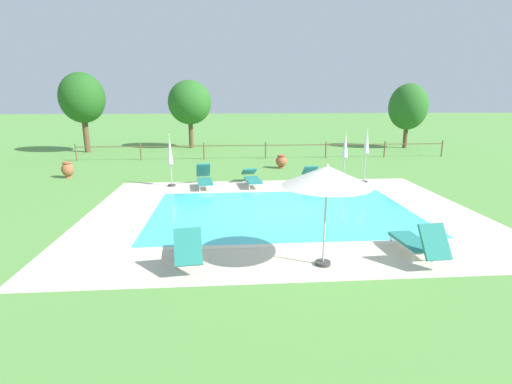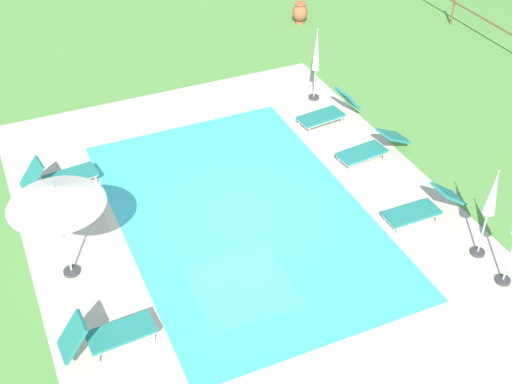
{
  "view_description": "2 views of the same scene",
  "coord_description": "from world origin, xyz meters",
  "px_view_note": "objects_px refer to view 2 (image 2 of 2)",
  "views": [
    {
      "loc": [
        -1.83,
        -12.08,
        3.79
      ],
      "look_at": [
        -0.87,
        0.5,
        0.6
      ],
      "focal_mm": 26.39,
      "sensor_mm": 36.0,
      "label": 1
    },
    {
      "loc": [
        11.77,
        -4.85,
        10.38
      ],
      "look_at": [
        0.09,
        0.33,
        0.64
      ],
      "focal_mm": 47.91,
      "sensor_mm": 36.0,
      "label": 2
    }
  ],
  "objects_px": {
    "patio_umbrella_open_foreground": "(55,196)",
    "sun_lounger_north_far": "(329,112)",
    "sun_lounger_north_mid": "(107,334)",
    "sun_lounger_north_end": "(59,176)",
    "patio_umbrella_closed_row_west": "(491,200)",
    "sun_lounger_north_near_steps": "(423,208)",
    "sun_lounger_south_near_corner": "(371,148)",
    "terracotta_urn_by_tree": "(300,12)",
    "patio_umbrella_closed_row_mid_west": "(316,56)"
  },
  "relations": [
    {
      "from": "sun_lounger_north_far",
      "to": "sun_lounger_south_near_corner",
      "type": "xyz_separation_m",
      "value": [
        2.06,
        0.15,
        -0.04
      ]
    },
    {
      "from": "sun_lounger_north_far",
      "to": "terracotta_urn_by_tree",
      "type": "distance_m",
      "value": 7.13
    },
    {
      "from": "patio_umbrella_closed_row_west",
      "to": "patio_umbrella_open_foreground",
      "type": "bearing_deg",
      "value": -110.02
    },
    {
      "from": "sun_lounger_north_near_steps",
      "to": "sun_lounger_south_near_corner",
      "type": "bearing_deg",
      "value": 174.82
    },
    {
      "from": "sun_lounger_north_end",
      "to": "patio_umbrella_closed_row_west",
      "type": "xyz_separation_m",
      "value": [
        6.22,
        8.04,
        1.14
      ]
    },
    {
      "from": "patio_umbrella_closed_row_mid_west",
      "to": "patio_umbrella_closed_row_west",
      "type": "bearing_deg",
      "value": 0.61
    },
    {
      "from": "sun_lounger_north_end",
      "to": "terracotta_urn_by_tree",
      "type": "relative_size",
      "value": 2.46
    },
    {
      "from": "sun_lounger_north_end",
      "to": "patio_umbrella_open_foreground",
      "type": "xyz_separation_m",
      "value": [
        3.14,
        -0.4,
        1.71
      ]
    },
    {
      "from": "sun_lounger_south_near_corner",
      "to": "patio_umbrella_open_foreground",
      "type": "height_order",
      "value": "patio_umbrella_open_foreground"
    },
    {
      "from": "sun_lounger_south_near_corner",
      "to": "patio_umbrella_closed_row_west",
      "type": "xyz_separation_m",
      "value": [
        4.19,
        0.23,
        1.19
      ]
    },
    {
      "from": "sun_lounger_north_mid",
      "to": "patio_umbrella_open_foreground",
      "type": "bearing_deg",
      "value": -174.35
    },
    {
      "from": "patio_umbrella_closed_row_west",
      "to": "terracotta_urn_by_tree",
      "type": "bearing_deg",
      "value": 170.84
    },
    {
      "from": "patio_umbrella_open_foreground",
      "to": "sun_lounger_north_far",
      "type": "bearing_deg",
      "value": 111.53
    },
    {
      "from": "sun_lounger_north_end",
      "to": "terracotta_urn_by_tree",
      "type": "xyz_separation_m",
      "value": [
        -6.73,
        10.13,
        0.02
      ]
    },
    {
      "from": "sun_lounger_south_near_corner",
      "to": "sun_lounger_north_near_steps",
      "type": "bearing_deg",
      "value": -5.18
    },
    {
      "from": "sun_lounger_north_near_steps",
      "to": "terracotta_urn_by_tree",
      "type": "distance_m",
      "value": 11.72
    },
    {
      "from": "patio_umbrella_closed_row_west",
      "to": "terracotta_urn_by_tree",
      "type": "relative_size",
      "value": 2.96
    },
    {
      "from": "sun_lounger_north_mid",
      "to": "sun_lounger_south_near_corner",
      "type": "xyz_separation_m",
      "value": [
        -3.49,
        7.98,
        -0.05
      ]
    },
    {
      "from": "sun_lounger_north_far",
      "to": "patio_umbrella_open_foreground",
      "type": "relative_size",
      "value": 0.81
    },
    {
      "from": "patio_umbrella_open_foreground",
      "to": "terracotta_urn_by_tree",
      "type": "bearing_deg",
      "value": 133.14
    },
    {
      "from": "patio_umbrella_closed_row_west",
      "to": "sun_lounger_north_end",
      "type": "bearing_deg",
      "value": -127.71
    },
    {
      "from": "sun_lounger_north_far",
      "to": "sun_lounger_south_near_corner",
      "type": "relative_size",
      "value": 0.91
    },
    {
      "from": "sun_lounger_north_mid",
      "to": "terracotta_urn_by_tree",
      "type": "distance_m",
      "value": 16.0
    },
    {
      "from": "sun_lounger_north_end",
      "to": "patio_umbrella_closed_row_west",
      "type": "bearing_deg",
      "value": 52.29
    },
    {
      "from": "patio_umbrella_closed_row_west",
      "to": "patio_umbrella_closed_row_mid_west",
      "type": "height_order",
      "value": "patio_umbrella_closed_row_west"
    },
    {
      "from": "sun_lounger_north_mid",
      "to": "terracotta_urn_by_tree",
      "type": "height_order",
      "value": "sun_lounger_north_mid"
    },
    {
      "from": "patio_umbrella_open_foreground",
      "to": "patio_umbrella_closed_row_mid_west",
      "type": "xyz_separation_m",
      "value": [
        -4.63,
        8.36,
        -0.68
      ]
    },
    {
      "from": "sun_lounger_north_near_steps",
      "to": "sun_lounger_south_near_corner",
      "type": "height_order",
      "value": "sun_lounger_north_near_steps"
    },
    {
      "from": "sun_lounger_north_near_steps",
      "to": "sun_lounger_north_far",
      "type": "relative_size",
      "value": 1.04
    },
    {
      "from": "patio_umbrella_open_foreground",
      "to": "patio_umbrella_closed_row_mid_west",
      "type": "bearing_deg",
      "value": 118.96
    },
    {
      "from": "patio_umbrella_closed_row_west",
      "to": "terracotta_urn_by_tree",
      "type": "xyz_separation_m",
      "value": [
        -12.94,
        2.09,
        -1.12
      ]
    },
    {
      "from": "sun_lounger_north_end",
      "to": "terracotta_urn_by_tree",
      "type": "distance_m",
      "value": 12.16
    },
    {
      "from": "sun_lounger_north_near_steps",
      "to": "patio_umbrella_open_foreground",
      "type": "bearing_deg",
      "value": -101.15
    },
    {
      "from": "sun_lounger_north_near_steps",
      "to": "sun_lounger_south_near_corner",
      "type": "distance_m",
      "value": 2.7
    },
    {
      "from": "patio_umbrella_open_foreground",
      "to": "terracotta_urn_by_tree",
      "type": "height_order",
      "value": "patio_umbrella_open_foreground"
    },
    {
      "from": "sun_lounger_north_mid",
      "to": "patio_umbrella_closed_row_mid_west",
      "type": "height_order",
      "value": "patio_umbrella_closed_row_mid_west"
    },
    {
      "from": "sun_lounger_north_far",
      "to": "sun_lounger_north_end",
      "type": "distance_m",
      "value": 7.66
    },
    {
      "from": "sun_lounger_north_mid",
      "to": "patio_umbrella_closed_row_west",
      "type": "height_order",
      "value": "patio_umbrella_closed_row_west"
    },
    {
      "from": "sun_lounger_north_far",
      "to": "sun_lounger_north_end",
      "type": "relative_size",
      "value": 1.01
    },
    {
      "from": "sun_lounger_south_near_corner",
      "to": "patio_umbrella_open_foreground",
      "type": "relative_size",
      "value": 0.9
    },
    {
      "from": "terracotta_urn_by_tree",
      "to": "patio_umbrella_closed_row_mid_west",
      "type": "bearing_deg",
      "value": -22.48
    },
    {
      "from": "sun_lounger_north_mid",
      "to": "patio_umbrella_open_foreground",
      "type": "height_order",
      "value": "patio_umbrella_open_foreground"
    },
    {
      "from": "sun_lounger_north_near_steps",
      "to": "sun_lounger_north_mid",
      "type": "height_order",
      "value": "sun_lounger_north_mid"
    },
    {
      "from": "sun_lounger_north_far",
      "to": "patio_umbrella_closed_row_mid_west",
      "type": "xyz_separation_m",
      "value": [
        -1.45,
        0.3,
        1.03
      ]
    },
    {
      "from": "sun_lounger_north_end",
      "to": "patio_umbrella_open_foreground",
      "type": "bearing_deg",
      "value": -7.35
    },
    {
      "from": "sun_lounger_north_mid",
      "to": "patio_umbrella_closed_row_west",
      "type": "distance_m",
      "value": 8.32
    },
    {
      "from": "sun_lounger_north_mid",
      "to": "sun_lounger_south_near_corner",
      "type": "distance_m",
      "value": 8.71
    },
    {
      "from": "sun_lounger_north_near_steps",
      "to": "sun_lounger_north_mid",
      "type": "xyz_separation_m",
      "value": [
        0.8,
        -7.73,
        0.03
      ]
    },
    {
      "from": "sun_lounger_north_near_steps",
      "to": "patio_umbrella_open_foreground",
      "type": "distance_m",
      "value": 8.3
    },
    {
      "from": "sun_lounger_south_near_corner",
      "to": "patio_umbrella_closed_row_mid_west",
      "type": "height_order",
      "value": "patio_umbrella_closed_row_mid_west"
    }
  ]
}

